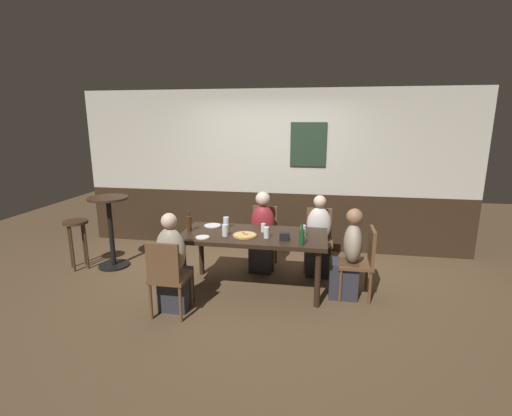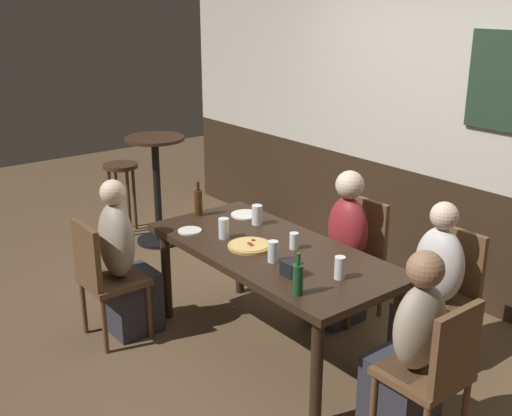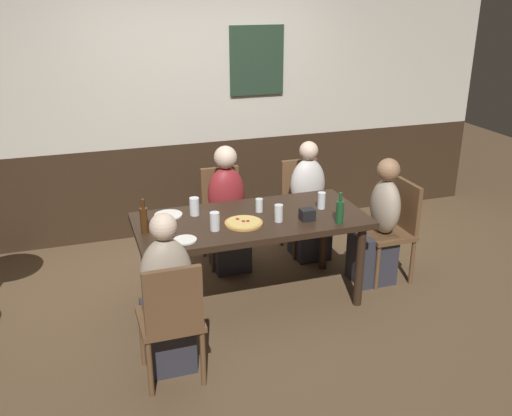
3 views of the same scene
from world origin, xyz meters
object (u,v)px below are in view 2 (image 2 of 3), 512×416
object	(u,v)px
pint_glass_pale	(273,253)
bar_stool	(121,179)
chair_left_near	(103,274)
dining_table	(271,259)
condiment_caddy	(291,268)
person_left_near	(125,270)
tumbler_water	(224,230)
person_right_far	(431,300)
highball_clear	(257,216)
side_bar_table	(157,181)
pizza	(250,246)
pint_glass_stout	(340,269)
person_mid_far	(342,258)
beer_bottle_brown	(198,202)
beer_bottle_green	(298,278)
chair_head_east	(435,369)
plate_white_large	(246,215)
chair_right_far	(447,289)
plate_white_small	(190,231)
chair_mid_far	(357,251)
pint_glass_amber	(294,242)
person_head_east	(409,360)

from	to	relation	value
pint_glass_pale	bar_stool	world-z (taller)	pint_glass_pale
chair_left_near	dining_table	bearing A→B (deg)	46.31
dining_table	condiment_caddy	xyz separation A→B (m)	(0.40, -0.18, 0.13)
person_left_near	tumbler_water	bearing A→B (deg)	48.27
person_right_far	highball_clear	size ratio (longest dim) A/B	7.75
highball_clear	side_bar_table	world-z (taller)	side_bar_table
pizza	pint_glass_stout	distance (m)	0.71
person_mid_far	beer_bottle_brown	bearing A→B (deg)	-140.07
chair_left_near	beer_bottle_green	distance (m)	1.54
pint_glass_stout	person_right_far	bearing A→B (deg)	74.23
person_right_far	tumbler_water	world-z (taller)	person_right_far
chair_head_east	plate_white_large	distance (m)	1.96
chair_right_far	condiment_caddy	world-z (taller)	chair_right_far
plate_white_large	person_mid_far	bearing A→B (deg)	34.79
tumbler_water	plate_white_small	bearing A→B (deg)	-155.29
tumbler_water	person_right_far	bearing A→B (deg)	35.98
beer_bottle_brown	tumbler_water	bearing A→B (deg)	-13.93
person_right_far	highball_clear	world-z (taller)	person_right_far
person_left_near	person_right_far	xyz separation A→B (m)	(1.59, 1.34, -0.02)
person_left_near	chair_right_far	bearing A→B (deg)	43.38
tumbler_water	side_bar_table	bearing A→B (deg)	164.10
pint_glass_pale	chair_head_east	bearing A→B (deg)	6.85
side_bar_table	dining_table	bearing A→B (deg)	-9.91
chair_right_far	plate_white_small	xyz separation A→B (m)	(-1.38, -1.10, 0.25)
dining_table	pint_glass_stout	world-z (taller)	pint_glass_stout
chair_head_east	pint_glass_pale	bearing A→B (deg)	-173.15
dining_table	side_bar_table	size ratio (longest dim) A/B	1.73
chair_mid_far	plate_white_small	distance (m)	1.26
chair_mid_far	beer_bottle_green	size ratio (longest dim) A/B	3.56
tumbler_water	chair_right_far	bearing A→B (deg)	41.07
dining_table	highball_clear	world-z (taller)	highball_clear
highball_clear	pint_glass_amber	distance (m)	0.52
chair_left_near	chair_mid_far	distance (m)	1.85
person_left_near	chair_left_near	bearing A→B (deg)	-90.00
chair_left_near	person_right_far	bearing A→B (deg)	43.35
highball_clear	plate_white_large	xyz separation A→B (m)	(-0.20, 0.05, -0.06)
chair_head_east	pint_glass_pale	distance (m)	1.19
person_head_east	pint_glass_amber	xyz separation A→B (m)	(-1.05, 0.10, 0.32)
pint_glass_amber	person_left_near	bearing A→B (deg)	-139.27
chair_right_far	pint_glass_pale	xyz separation A→B (m)	(-0.62, -0.97, 0.30)
pizza	condiment_caddy	xyz separation A→B (m)	(0.49, -0.07, 0.03)
person_head_east	highball_clear	size ratio (longest dim) A/B	7.73
chair_head_east	tumbler_water	distance (m)	1.68
dining_table	chair_mid_far	distance (m)	0.85
dining_table	tumbler_water	xyz separation A→B (m)	(-0.33, -0.15, 0.14)
highball_clear	person_head_east	bearing A→B (deg)	-7.29
condiment_caddy	pint_glass_amber	bearing A→B (deg)	136.20
dining_table	chair_mid_far	world-z (taller)	chair_mid_far
chair_mid_far	person_mid_far	size ratio (longest dim) A/B	0.77
pint_glass_stout	bar_stool	world-z (taller)	pint_glass_stout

